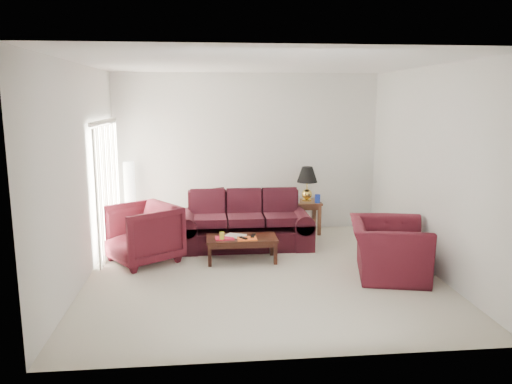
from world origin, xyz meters
TOP-DOWN VIEW (x-y plane):
  - floor at (0.00, 0.00)m, footprint 5.00×5.00m
  - blinds at (-2.42, 1.30)m, footprint 0.10×2.00m
  - sofa at (-0.14, 1.31)m, footprint 2.31×1.08m
  - throw_pillow at (-0.65, 2.01)m, footprint 0.44×0.37m
  - end_table at (1.07, 2.15)m, footprint 0.60×0.60m
  - table_lamp at (1.11, 2.18)m, footprint 0.40×0.40m
  - clock at (0.86, 2.02)m, footprint 0.16×0.08m
  - blue_canister at (1.27, 1.98)m, footprint 0.11×0.11m
  - picture_frame at (0.92, 2.30)m, footprint 0.14×0.16m
  - floor_lamp at (-2.20, 2.20)m, footprint 0.28×0.28m
  - armchair_left at (-1.80, 0.67)m, footprint 1.38×1.38m
  - armchair_right at (1.80, -0.30)m, footprint 1.32×1.44m
  - coffee_table at (-0.25, 0.57)m, footprint 1.15×0.65m
  - magazine_red at (-0.52, 0.51)m, footprint 0.29×0.23m
  - magazine_white at (-0.35, 0.63)m, footprint 0.37×0.34m
  - magazine_orange at (-0.18, 0.44)m, footprint 0.30×0.23m
  - remote_a at (-0.24, 0.43)m, footprint 0.13×0.16m
  - remote_b at (-0.08, 0.55)m, footprint 0.10×0.19m
  - yellow_glass at (-0.57, 0.44)m, footprint 0.09×0.09m

SIDE VIEW (x-z plane):
  - floor at x=0.00m, z-range 0.00..0.00m
  - coffee_table at x=-0.25m, z-range 0.00..0.39m
  - end_table at x=1.07m, z-range 0.00..0.61m
  - magazine_red at x=-0.52m, z-range 0.39..0.40m
  - magazine_white at x=-0.35m, z-range 0.39..0.40m
  - magazine_orange at x=-0.18m, z-range 0.39..0.40m
  - armchair_right at x=1.80m, z-range 0.00..0.79m
  - remote_a at x=-0.24m, z-range 0.40..0.42m
  - remote_b at x=-0.08m, z-range 0.40..0.43m
  - yellow_glass at x=-0.57m, z-range 0.39..0.52m
  - armchair_left at x=-1.80m, z-range 0.00..0.91m
  - sofa at x=-0.14m, z-range 0.00..0.93m
  - picture_frame at x=0.92m, z-range 0.66..0.70m
  - clock at x=0.86m, z-range 0.61..0.76m
  - blue_canister at x=1.27m, z-range 0.61..0.77m
  - floor_lamp at x=-2.20m, z-range 0.00..1.41m
  - throw_pillow at x=-0.65m, z-range 0.51..0.92m
  - table_lamp at x=1.11m, z-range 0.61..1.26m
  - blinds at x=-2.42m, z-range 0.00..2.16m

